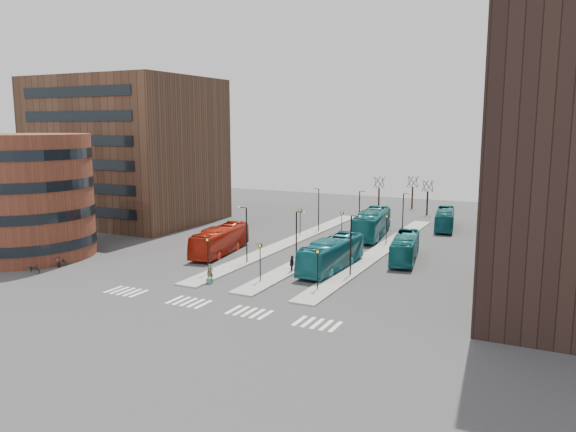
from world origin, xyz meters
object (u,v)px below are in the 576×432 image
at_px(teal_bus_d, 445,219).
at_px(commuter_c, 311,263).
at_px(commuter_a, 211,248).
at_px(bicycle_near, 33,269).
at_px(teal_bus_c, 405,248).
at_px(traveller, 210,273).
at_px(bicycle_mid, 56,262).
at_px(suitcase, 209,281).
at_px(teal_bus_a, 331,254).
at_px(teal_bus_b, 372,224).
at_px(commuter_b, 292,264).
at_px(bicycle_far, 60,262).
at_px(red_bus, 220,240).

relative_size(teal_bus_d, commuter_c, 5.84).
distance_m(commuter_a, commuter_c, 13.32).
height_order(teal_bus_d, bicycle_near, teal_bus_d).
xyz_separation_m(teal_bus_c, traveller, (-14.77, -16.73, -0.60)).
relative_size(commuter_c, bicycle_mid, 0.96).
distance_m(suitcase, teal_bus_a, 13.29).
bearing_deg(teal_bus_d, teal_bus_c, -99.66).
bearing_deg(teal_bus_c, teal_bus_b, 114.54).
relative_size(teal_bus_d, bicycle_near, 6.26).
bearing_deg(teal_bus_c, teal_bus_a, -138.15).
distance_m(teal_bus_c, bicycle_mid, 38.08).
height_order(traveller, bicycle_near, traveller).
relative_size(suitcase, teal_bus_d, 0.06).
xyz_separation_m(teal_bus_b, bicycle_mid, (-25.40, -30.33, -1.26)).
bearing_deg(commuter_b, commuter_c, -56.98).
distance_m(suitcase, traveller, 1.06).
bearing_deg(traveller, teal_bus_c, 24.52).
relative_size(commuter_b, bicycle_mid, 0.95).
relative_size(teal_bus_a, teal_bus_d, 1.13).
distance_m(suitcase, bicycle_far, 18.51).
xyz_separation_m(bicycle_mid, bicycle_far, (0.00, 0.55, -0.14)).
bearing_deg(commuter_b, teal_bus_a, -48.66).
relative_size(commuter_c, bicycle_near, 1.07).
bearing_deg(commuter_c, teal_bus_c, 154.26).
height_order(teal_bus_c, commuter_a, teal_bus_c).
distance_m(red_bus, teal_bus_a, 14.57).
distance_m(red_bus, bicycle_near, 20.19).
bearing_deg(commuter_c, red_bus, -89.47).
relative_size(teal_bus_c, commuter_b, 5.90).
bearing_deg(traveller, teal_bus_b, 51.09).
bearing_deg(teal_bus_d, commuter_a, -134.67).
xyz_separation_m(teal_bus_d, bicycle_far, (-33.13, -40.09, -1.04)).
bearing_deg(suitcase, bicycle_far, 179.08).
distance_m(teal_bus_d, commuter_a, 35.87).
height_order(teal_bus_a, bicycle_far, teal_bus_a).
bearing_deg(commuter_b, red_bus, 68.60).
bearing_deg(teal_bus_c, teal_bus_d, 79.76).
xyz_separation_m(suitcase, traveller, (-0.43, 0.78, 0.56)).
bearing_deg(commuter_c, suitcase, -26.20).
bearing_deg(red_bus, teal_bus_a, -12.16).
bearing_deg(bicycle_near, bicycle_far, -1.02).
xyz_separation_m(suitcase, teal_bus_c, (14.34, 17.52, 1.16)).
bearing_deg(suitcase, teal_bus_a, 45.55).
bearing_deg(bicycle_mid, bicycle_near, -170.07).
xyz_separation_m(red_bus, commuter_c, (12.97, -2.95, -0.69)).
distance_m(teal_bus_c, commuter_b, 13.73).
xyz_separation_m(teal_bus_d, bicycle_mid, (-33.13, -40.64, -0.90)).
bearing_deg(commuter_c, bicycle_near, -49.59).
height_order(suitcase, bicycle_near, bicycle_near).
distance_m(red_bus, teal_bus_c, 21.36).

